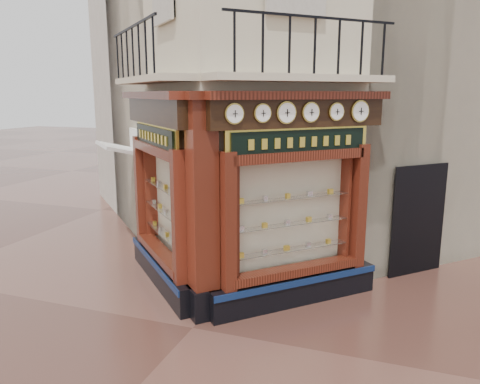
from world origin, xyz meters
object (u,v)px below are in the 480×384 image
at_px(clock_d, 311,112).
at_px(clock_c, 286,113).
at_px(clock_a, 234,114).
at_px(signboard_right, 300,142).
at_px(clock_f, 360,111).
at_px(awning, 126,249).
at_px(signboard_left, 155,137).
at_px(clock_e, 336,112).
at_px(corner_pilaster, 203,211).
at_px(clock_b, 262,113).

bearing_deg(clock_d, clock_c, 180.00).
distance_m(clock_a, signboard_right, 1.44).
height_order(clock_f, awning, clock_f).
distance_m(clock_a, clock_f, 2.55).
bearing_deg(signboard_right, signboard_left, 135.00).
distance_m(clock_d, clock_e, 0.55).
bearing_deg(corner_pilaster, awning, 96.63).
relative_size(corner_pilaster, clock_a, 11.75).
bearing_deg(clock_d, corner_pilaster, 167.19).
relative_size(awning, signboard_right, 0.77).
xyz_separation_m(clock_f, signboard_left, (-3.86, -0.78, -0.52)).
xyz_separation_m(corner_pilaster, awning, (-3.39, 2.69, -1.95)).
bearing_deg(clock_b, awning, 106.79).
relative_size(clock_b, signboard_right, 0.15).
bearing_deg(signboard_left, clock_e, -128.44).
bearing_deg(clock_a, clock_b, 0.00).
relative_size(corner_pilaster, clock_c, 10.43).
distance_m(clock_d, awning, 6.41).
bearing_deg(signboard_left, corner_pilaster, -169.75).
height_order(corner_pilaster, clock_d, corner_pilaster).
distance_m(clock_a, clock_e, 2.02).
distance_m(clock_c, signboard_left, 2.81).
xyz_separation_m(clock_d, signboard_right, (-0.17, -0.01, -0.52)).
relative_size(corner_pilaster, clock_e, 12.25).
relative_size(awning, signboard_left, 0.81).
height_order(clock_e, signboard_left, clock_e).
bearing_deg(signboard_left, clock_b, -150.29).
xyz_separation_m(clock_a, awning, (-3.99, 2.70, -3.62)).
height_order(clock_b, clock_c, clock_c).
xyz_separation_m(corner_pilaster, clock_d, (1.63, 1.03, 1.67)).
xyz_separation_m(signboard_left, signboard_right, (2.92, 0.00, 0.00)).
bearing_deg(clock_d, awning, 116.71).
xyz_separation_m(corner_pilaster, clock_e, (2.02, 1.41, 1.67)).
bearing_deg(clock_c, awning, 111.74).
height_order(clock_b, clock_e, clock_e).
distance_m(clock_c, awning, 6.25).
height_order(clock_a, clock_e, clock_a).
bearing_deg(corner_pilaster, signboard_right, -10.25).
bearing_deg(clock_a, corner_pilaster, 133.89).
relative_size(clock_c, clock_f, 0.95).
bearing_deg(awning, clock_d, -153.29).
bearing_deg(clock_e, signboard_right, 170.72).
xyz_separation_m(clock_b, clock_f, (1.44, 1.44, -0.00)).
xyz_separation_m(clock_c, clock_e, (0.74, 0.74, 0.00)).
distance_m(clock_f, signboard_right, 1.32).
xyz_separation_m(clock_b, awning, (-4.35, 2.33, -3.62)).
bearing_deg(signboard_right, clock_f, -5.22).
height_order(clock_b, signboard_left, clock_b).
height_order(clock_c, clock_f, clock_f).
relative_size(clock_e, clock_f, 0.81).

